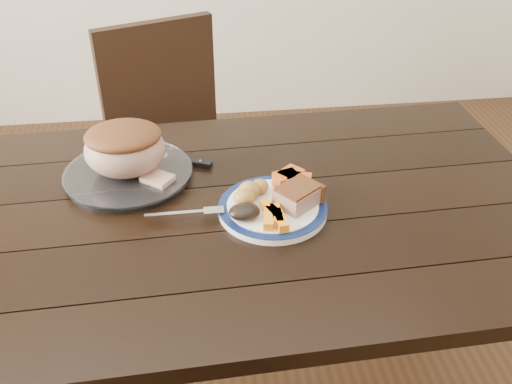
{
  "coord_description": "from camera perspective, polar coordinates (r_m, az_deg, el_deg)",
  "views": [
    {
      "loc": [
        -0.05,
        -1.08,
        1.53
      ],
      "look_at": [
        0.08,
        -0.02,
        0.8
      ],
      "focal_mm": 40.0,
      "sensor_mm": 36.0,
      "label": 1
    }
  ],
  "objects": [
    {
      "name": "cut_slice",
      "position": [
        1.4,
        -9.79,
        1.27
      ],
      "size": [
        0.09,
        0.09,
        0.02
      ],
      "primitive_type": "cube",
      "rotation": [
        0.0,
        0.0,
        -0.66
      ],
      "color": "tan",
      "rests_on": "serving_platter"
    },
    {
      "name": "fork",
      "position": [
        1.29,
        -6.56,
        -2.08
      ],
      "size": [
        0.18,
        0.03,
        0.0
      ],
      "rotation": [
        0.0,
        0.0,
        0.01
      ],
      "color": "silver",
      "rests_on": "dinner_plate"
    },
    {
      "name": "roasted_potatoes",
      "position": [
        1.31,
        -0.64,
        -0.02
      ],
      "size": [
        0.09,
        0.09,
        0.04
      ],
      "color": "gold",
      "rests_on": "dinner_plate"
    },
    {
      "name": "dinner_plate",
      "position": [
        1.31,
        1.68,
        -1.69
      ],
      "size": [
        0.25,
        0.25,
        0.02
      ],
      "primitive_type": "cylinder",
      "color": "white",
      "rests_on": "dining_table"
    },
    {
      "name": "dining_table",
      "position": [
        1.39,
        -3.39,
        -4.65
      ],
      "size": [
        1.63,
        0.95,
        0.75
      ],
      "rotation": [
        0.0,
        0.0,
        0.03
      ],
      "color": "black",
      "rests_on": "ground"
    },
    {
      "name": "chair_far",
      "position": [
        2.07,
        -8.18,
        4.92
      ],
      "size": [
        0.55,
        0.55,
        0.93
      ],
      "rotation": [
        0.0,
        0.0,
        3.51
      ],
      "color": "black",
      "rests_on": "ground"
    },
    {
      "name": "plate_rim",
      "position": [
        1.31,
        1.69,
        -1.39
      ],
      "size": [
        0.25,
        0.25,
        0.02
      ],
      "primitive_type": "torus",
      "color": "#0D1B43",
      "rests_on": "dinner_plate"
    },
    {
      "name": "pumpkin_wedges",
      "position": [
        1.36,
        3.61,
        1.15
      ],
      "size": [
        0.09,
        0.09,
        0.04
      ],
      "color": "#E75819",
      "rests_on": "dinner_plate"
    },
    {
      "name": "serving_platter",
      "position": [
        1.47,
        -12.61,
        1.66
      ],
      "size": [
        0.31,
        0.31,
        0.02
      ],
      "primitive_type": "cylinder",
      "color": "white",
      "rests_on": "dining_table"
    },
    {
      "name": "carrot_batons",
      "position": [
        1.25,
        1.83,
        -2.43
      ],
      "size": [
        0.06,
        0.11,
        0.02
      ],
      "color": "orange",
      "rests_on": "dinner_plate"
    },
    {
      "name": "pork_slice",
      "position": [
        1.3,
        4.17,
        -0.45
      ],
      "size": [
        0.12,
        0.11,
        0.04
      ],
      "primitive_type": "cube",
      "rotation": [
        0.0,
        0.0,
        0.66
      ],
      "color": "#A97667",
      "rests_on": "dinner_plate"
    },
    {
      "name": "dark_mushroom",
      "position": [
        1.26,
        -1.16,
        -1.98
      ],
      "size": [
        0.07,
        0.05,
        0.03
      ],
      "primitive_type": "ellipsoid",
      "color": "black",
      "rests_on": "dinner_plate"
    },
    {
      "name": "carving_knife",
      "position": [
        1.51,
        -8.02,
        3.21
      ],
      "size": [
        0.3,
        0.15,
        0.01
      ],
      "rotation": [
        0.0,
        0.0,
        -0.43
      ],
      "color": "silver",
      "rests_on": "dining_table"
    },
    {
      "name": "roast_joint",
      "position": [
        1.43,
        -12.96,
        4.11
      ],
      "size": [
        0.2,
        0.17,
        0.13
      ],
      "primitive_type": "ellipsoid",
      "color": "tan",
      "rests_on": "serving_platter"
    }
  ]
}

